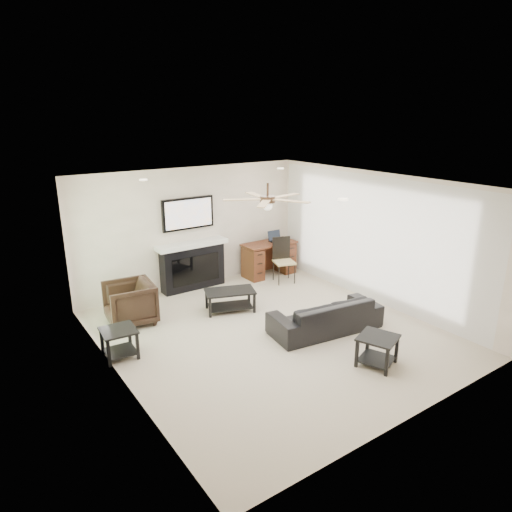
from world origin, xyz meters
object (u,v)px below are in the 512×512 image
(coffee_table, at_px, (230,300))
(desk, at_px, (269,259))
(fireplace_unit, at_px, (192,244))
(armchair, at_px, (130,303))
(sofa, at_px, (326,315))

(coffee_table, distance_m, desk, 2.13)
(fireplace_unit, bearing_deg, coffee_table, -88.70)
(coffee_table, relative_size, desk, 0.74)
(armchair, bearing_deg, sofa, 56.33)
(sofa, xyz_separation_m, fireplace_unit, (-0.93, 3.01, 0.68))
(fireplace_unit, height_order, desk, fireplace_unit)
(fireplace_unit, xyz_separation_m, desk, (1.79, -0.22, -0.57))
(sofa, height_order, armchair, armchair)
(sofa, bearing_deg, desk, -99.45)
(sofa, distance_m, armchair, 3.38)
(desk, bearing_deg, coffee_table, -146.07)
(sofa, relative_size, fireplace_unit, 1.00)
(sofa, relative_size, desk, 1.57)
(armchair, bearing_deg, desk, 106.29)
(sofa, distance_m, coffee_table, 1.84)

